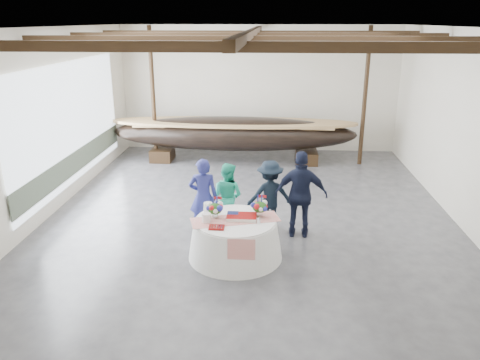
{
  "coord_description": "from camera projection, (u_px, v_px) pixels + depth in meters",
  "views": [
    {
      "loc": [
        0.49,
        -11.19,
        4.66
      ],
      "look_at": [
        -0.2,
        -1.14,
        1.2
      ],
      "focal_mm": 35.0,
      "sensor_mm": 36.0,
      "label": 1
    }
  ],
  "objects": [
    {
      "name": "wall_left",
      "position": [
        52.0,
        121.0,
        11.69
      ],
      "size": [
        0.02,
        12.0,
        4.5
      ],
      "primitive_type": "cube",
      "color": "silver",
      "rests_on": "ground"
    },
    {
      "name": "banquet_table",
      "position": [
        235.0,
        238.0,
        9.58
      ],
      "size": [
        1.93,
        1.93,
        0.83
      ],
      "color": "silver",
      "rests_on": "ground"
    },
    {
      "name": "guest_woman_blue",
      "position": [
        203.0,
        197.0,
        10.51
      ],
      "size": [
        0.69,
        0.5,
        1.78
      ],
      "primitive_type": "imported",
      "rotation": [
        0.0,
        0.0,
        3.26
      ],
      "color": "navy",
      "rests_on": "ground"
    },
    {
      "name": "pavilion_structure",
      "position": [
        253.0,
        48.0,
        11.51
      ],
      "size": [
        9.8,
        11.76,
        4.5
      ],
      "color": "black",
      "rests_on": "ground"
    },
    {
      "name": "floor",
      "position": [
        251.0,
        210.0,
        12.1
      ],
      "size": [
        10.0,
        12.0,
        0.01
      ],
      "primitive_type": "cube",
      "color": "#3D3D42",
      "rests_on": "ground"
    },
    {
      "name": "longboat_display",
      "position": [
        234.0,
        133.0,
        15.89
      ],
      "size": [
        8.32,
        1.66,
        1.56
      ],
      "color": "black",
      "rests_on": "ground"
    },
    {
      "name": "tabletop_items",
      "position": [
        234.0,
        211.0,
        9.5
      ],
      "size": [
        1.87,
        1.05,
        0.4
      ],
      "color": "red",
      "rests_on": "banquet_table"
    },
    {
      "name": "ceiling",
      "position": [
        252.0,
        27.0,
        10.64
      ],
      "size": [
        10.0,
        12.0,
        0.01
      ],
      "primitive_type": "cube",
      "color": "white",
      "rests_on": "wall_back"
    },
    {
      "name": "wall_back",
      "position": [
        259.0,
        89.0,
        17.03
      ],
      "size": [
        10.0,
        0.02,
        4.5
      ],
      "primitive_type": "cube",
      "color": "silver",
      "rests_on": "ground"
    },
    {
      "name": "wall_front",
      "position": [
        229.0,
        228.0,
        5.71
      ],
      "size": [
        10.0,
        0.02,
        4.5
      ],
      "primitive_type": "cube",
      "color": "silver",
      "rests_on": "ground"
    },
    {
      "name": "guest_man_left",
      "position": [
        270.0,
        195.0,
        10.77
      ],
      "size": [
        1.17,
        0.82,
        1.65
      ],
      "primitive_type": "imported",
      "rotation": [
        0.0,
        0.0,
        3.35
      ],
      "color": "black",
      "rests_on": "ground"
    },
    {
      "name": "open_bay",
      "position": [
        72.0,
        129.0,
        12.77
      ],
      "size": [
        0.03,
        7.0,
        3.2
      ],
      "color": "silver",
      "rests_on": "ground"
    },
    {
      "name": "guest_woman_teal",
      "position": [
        227.0,
        196.0,
        10.8
      ],
      "size": [
        0.95,
        0.87,
        1.59
      ],
      "primitive_type": "imported",
      "rotation": [
        0.0,
        0.0,
        2.72
      ],
      "color": "#21AB87",
      "rests_on": "ground"
    },
    {
      "name": "wall_right",
      "position": [
        463.0,
        127.0,
        11.04
      ],
      "size": [
        0.02,
        12.0,
        4.5
      ],
      "primitive_type": "cube",
      "color": "silver",
      "rests_on": "ground"
    },
    {
      "name": "guest_man_right",
      "position": [
        301.0,
        195.0,
        10.33
      ],
      "size": [
        1.19,
        0.55,
        1.98
      ],
      "primitive_type": "imported",
      "rotation": [
        0.0,
        0.0,
        3.09
      ],
      "color": "black",
      "rests_on": "ground"
    }
  ]
}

